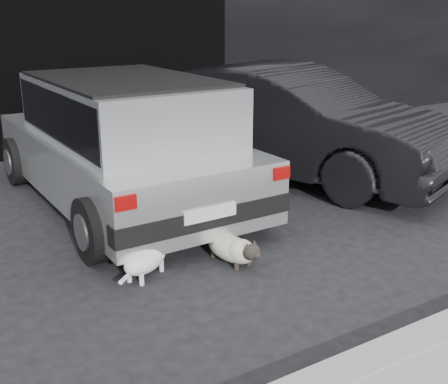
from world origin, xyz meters
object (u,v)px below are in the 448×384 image
cat_white (148,257)px  silver_hatchback (123,136)px  second_car (288,121)px  cat_siamese (234,249)px

cat_white → silver_hatchback: bearing=132.4°
silver_hatchback → second_car: bearing=-1.3°
second_car → cat_siamese: second_car is taller
second_car → cat_white: 3.45m
cat_white → cat_siamese: bearing=45.5°
silver_hatchback → cat_white: bearing=-107.8°
cat_siamese → silver_hatchback: bearing=-91.0°
silver_hatchback → cat_siamese: silver_hatchback is taller
silver_hatchback → second_car: size_ratio=0.90×
second_car → cat_siamese: 2.98m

